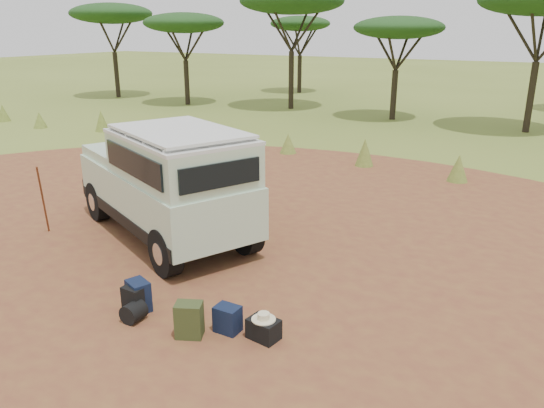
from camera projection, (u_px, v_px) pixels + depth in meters
The scene contains 13 objects.
ground at pixel (200, 267), 9.93m from camera, with size 140.00×140.00×0.00m, color #5F6F27.
dirt_clearing at pixel (200, 267), 9.93m from camera, with size 23.00×23.00×0.01m, color brown.
grass_fringe at pixel (367, 155), 16.91m from camera, with size 36.60×1.60×0.90m.
acacia_treeline at pixel (469, 14), 24.39m from camera, with size 46.70×13.20×6.26m.
safari_vehicle at pixel (167, 184), 11.00m from camera, with size 5.32×3.85×2.43m.
walking_staff at pixel (43, 200), 11.21m from camera, with size 0.04×0.04×1.66m, color maroon.
backpack_black at pixel (135, 300), 8.26m from camera, with size 0.34×0.25×0.46m, color black.
backpack_navy at pixel (139, 296), 8.35m from camera, with size 0.39×0.28×0.50m, color #112038.
backpack_olive at pixel (189, 320), 7.63m from camera, with size 0.38×0.28×0.53m, color #34401D.
duffel_navy at pixel (228, 319), 7.78m from camera, with size 0.36×0.27×0.41m, color #112038.
hard_case at pixel (264, 329), 7.61m from camera, with size 0.44×0.31×0.31m, color black.
stuff_sack at pixel (134, 312), 8.07m from camera, with size 0.31×0.31×0.31m, color black.
safari_hat at pixel (264, 317), 7.55m from camera, with size 0.35×0.35×0.10m.
Camera 1 is at (5.62, -7.21, 4.28)m, focal length 35.00 mm.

